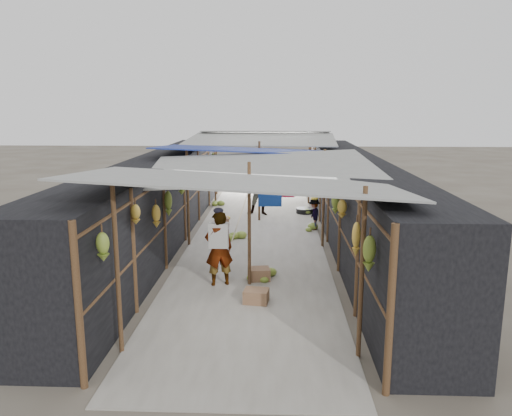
# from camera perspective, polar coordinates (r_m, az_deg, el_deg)

# --- Properties ---
(ground) EXTENTS (80.00, 80.00, 0.00)m
(ground) POSITION_cam_1_polar(r_m,az_deg,el_deg) (7.90, -1.97, -16.35)
(ground) COLOR #6B6356
(ground) RESTS_ON ground
(aisle_slab) EXTENTS (3.60, 16.00, 0.02)m
(aisle_slab) POSITION_cam_1_polar(r_m,az_deg,el_deg) (13.96, 0.02, -3.73)
(aisle_slab) COLOR #9E998E
(aisle_slab) RESTS_ON ground
(stall_left) EXTENTS (1.40, 15.00, 2.30)m
(stall_left) POSITION_cam_1_polar(r_m,az_deg,el_deg) (14.08, -11.03, 0.93)
(stall_left) COLOR black
(stall_left) RESTS_ON ground
(stall_right) EXTENTS (1.40, 15.00, 2.30)m
(stall_right) POSITION_cam_1_polar(r_m,az_deg,el_deg) (13.87, 11.24, 0.77)
(stall_right) COLOR black
(stall_right) RESTS_ON ground
(crate_near) EXTENTS (0.51, 0.43, 0.28)m
(crate_near) POSITION_cam_1_polar(r_m,az_deg,el_deg) (10.84, 0.34, -7.59)
(crate_near) COLOR #976B4D
(crate_near) RESTS_ON ground
(crate_mid) EXTENTS (0.51, 0.43, 0.27)m
(crate_mid) POSITION_cam_1_polar(r_m,az_deg,el_deg) (9.65, 0.02, -10.08)
(crate_mid) COLOR #976B4D
(crate_mid) RESTS_ON ground
(crate_back) EXTENTS (0.49, 0.43, 0.26)m
(crate_back) POSITION_cam_1_polar(r_m,az_deg,el_deg) (15.63, -3.94, -1.63)
(crate_back) COLOR #976B4D
(crate_back) RESTS_ON ground
(black_basin) EXTENTS (0.64, 0.64, 0.19)m
(black_basin) POSITION_cam_1_polar(r_m,az_deg,el_deg) (17.55, 5.63, -0.32)
(black_basin) COLOR black
(black_basin) RESTS_ON ground
(vendor_elderly) EXTENTS (0.67, 0.54, 1.60)m
(vendor_elderly) POSITION_cam_1_polar(r_m,az_deg,el_deg) (10.39, -4.26, -4.66)
(vendor_elderly) COLOR white
(vendor_elderly) RESTS_ON ground
(shopper_blue) EXTENTS (0.99, 0.82, 1.86)m
(shopper_blue) POSITION_cam_1_polar(r_m,az_deg,el_deg) (17.07, 0.46, 2.25)
(shopper_blue) COLOR #1C488C
(shopper_blue) RESTS_ON ground
(vendor_seated) EXTENTS (0.41, 0.65, 0.97)m
(vendor_seated) POSITION_cam_1_polar(r_m,az_deg,el_deg) (15.15, 6.66, -0.75)
(vendor_seated) COLOR #524B47
(vendor_seated) RESTS_ON ground
(market_canopy) EXTENTS (5.62, 15.20, 2.77)m
(market_canopy) POSITION_cam_1_polar(r_m,az_deg,el_deg) (13.88, 0.21, 6.24)
(market_canopy) COLOR brown
(market_canopy) RESTS_ON ground
(hanging_bananas) EXTENTS (3.95, 13.87, 0.81)m
(hanging_bananas) POSITION_cam_1_polar(r_m,az_deg,el_deg) (13.22, 0.20, 2.62)
(hanging_bananas) COLOR olive
(hanging_bananas) RESTS_ON ground
(floor_bananas) EXTENTS (3.64, 8.61, 0.34)m
(floor_bananas) POSITION_cam_1_polar(r_m,az_deg,el_deg) (15.24, 1.09, -1.89)
(floor_bananas) COLOR gold
(floor_bananas) RESTS_ON ground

